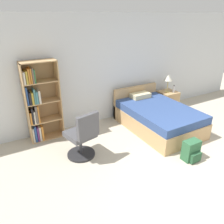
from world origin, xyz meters
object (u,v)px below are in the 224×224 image
office_chair (83,137)px  water_bottle (174,89)px  bookshelf (38,104)px  nightstand (167,101)px  table_lamp (168,78)px  backpack_green (191,151)px  bed (156,117)px

office_chair → water_bottle: (3.11, 0.85, 0.19)m
bookshelf → office_chair: size_ratio=1.77×
nightstand → office_chair: bearing=-162.3°
nightstand → water_bottle: size_ratio=2.55×
bookshelf → table_lamp: bookshelf is taller
table_lamp → backpack_green: table_lamp is taller
bookshelf → table_lamp: 3.50m
bookshelf → bed: size_ratio=0.87×
nightstand → backpack_green: nightstand is taller
bed → water_bottle: size_ratio=9.39×
nightstand → table_lamp: bearing=-179.9°
office_chair → backpack_green: size_ratio=2.43×
table_lamp → water_bottle: table_lamp is taller
bookshelf → backpack_green: bearing=-44.2°
office_chair → bed: bearing=7.3°
bed → backpack_green: size_ratio=4.97×
water_bottle → bookshelf: bearing=176.0°
office_chair → bookshelf: bearing=114.9°
bookshelf → table_lamp: (3.49, -0.14, 0.10)m
office_chair → water_bottle: office_chair is taller
table_lamp → bed: bearing=-143.3°
office_chair → backpack_green: bearing=-32.0°
nightstand → water_bottle: bearing=-57.5°
table_lamp → backpack_green: bearing=-121.0°
nightstand → water_bottle: (0.08, -0.12, 0.37)m
table_lamp → water_bottle: (0.13, -0.12, -0.29)m
bookshelf → table_lamp: size_ratio=3.47×
bed → table_lamp: 1.35m
bookshelf → water_bottle: bookshelf is taller
bookshelf → bed: (2.54, -0.85, -0.54)m
table_lamp → backpack_green: size_ratio=1.24×
bed → backpack_green: 1.38m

